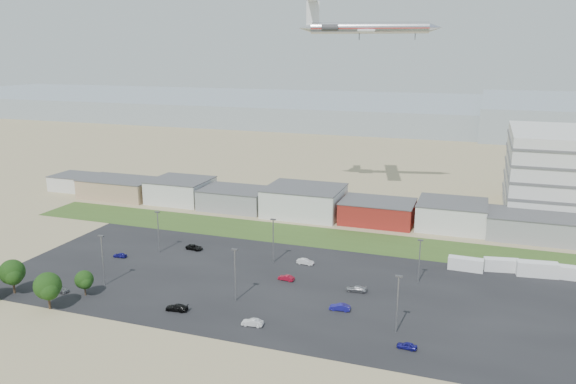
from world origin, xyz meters
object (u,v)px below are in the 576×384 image
at_px(airliner, 369,28).
at_px(parked_car_3, 177,308).
at_px(parked_car_1, 340,307).
at_px(parked_car_12, 356,289).
at_px(box_trailer_a, 466,264).
at_px(parked_car_5, 120,255).
at_px(parked_car_13, 252,322).
at_px(parked_car_2, 407,346).
at_px(parked_car_9, 194,247).
at_px(parked_car_7, 286,278).
at_px(parked_car_10, 60,289).
at_px(parked_car_11, 305,262).

xyz_separation_m(airliner, parked_car_3, (-15.76, -93.28, -53.29)).
height_order(parked_car_1, parked_car_3, parked_car_1).
bearing_deg(parked_car_12, box_trailer_a, 129.26).
xyz_separation_m(parked_car_5, parked_car_13, (42.45, -20.92, 0.08)).
height_order(box_trailer_a, parked_car_2, box_trailer_a).
bearing_deg(parked_car_9, parked_car_1, -108.70).
relative_size(parked_car_7, parked_car_10, 0.90).
bearing_deg(parked_car_3, parked_car_10, -93.72).
bearing_deg(parked_car_10, parked_car_2, -82.99).
height_order(parked_car_1, parked_car_10, parked_car_1).
bearing_deg(parked_car_12, parked_car_10, -74.83).
height_order(parked_car_2, parked_car_5, parked_car_2).
bearing_deg(parked_car_11, parked_car_9, 91.23).
height_order(airliner, parked_car_7, airliner).
distance_m(parked_car_1, parked_car_7, 17.32).
height_order(parked_car_10, parked_car_13, parked_car_13).
distance_m(parked_car_1, parked_car_12, 9.35).
xyz_separation_m(parked_car_5, parked_car_11, (42.38, 10.17, 0.09)).
relative_size(parked_car_3, parked_car_5, 1.34).
bearing_deg(airliner, parked_car_10, -126.38).
xyz_separation_m(parked_car_11, parked_car_13, (0.07, -31.10, -0.01)).
distance_m(box_trailer_a, parked_car_2, 39.26).
xyz_separation_m(parked_car_5, parked_car_7, (41.35, 0.05, 0.03)).
distance_m(parked_car_3, parked_car_9, 33.17).
distance_m(parked_car_11, parked_car_13, 31.10).
distance_m(box_trailer_a, parked_car_10, 85.86).
relative_size(box_trailer_a, parked_car_5, 2.31).
xyz_separation_m(parked_car_11, parked_car_12, (14.17, -10.81, -0.04)).
relative_size(box_trailer_a, parked_car_1, 1.91).
height_order(box_trailer_a, parked_car_10, box_trailer_a).
bearing_deg(parked_car_11, parked_car_12, -125.56).
height_order(box_trailer_a, parked_car_11, box_trailer_a).
distance_m(parked_car_1, parked_car_11, 24.01).
bearing_deg(box_trailer_a, parked_car_3, -140.44).
relative_size(parked_car_5, parked_car_11, 0.83).
height_order(parked_car_10, parked_car_12, parked_car_12).
relative_size(parked_car_2, parked_car_7, 0.93).
relative_size(parked_car_10, parked_car_11, 1.01).
height_order(parked_car_3, parked_car_10, parked_car_3).
distance_m(box_trailer_a, airliner, 83.11).
relative_size(parked_car_5, parked_car_9, 0.75).
bearing_deg(parked_car_9, parked_car_7, -103.37).
bearing_deg(parked_car_3, parked_car_9, -161.49).
bearing_deg(parked_car_5, box_trailer_a, 100.90).
bearing_deg(box_trailer_a, parked_car_7, -150.59).
distance_m(airliner, parked_car_12, 92.11).
height_order(parked_car_2, parked_car_9, parked_car_9).
bearing_deg(parked_car_3, parked_car_2, 85.88).
xyz_separation_m(airliner, parked_car_13, (-0.14, -94.09, -53.28)).
relative_size(parked_car_1, parked_car_10, 1.00).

